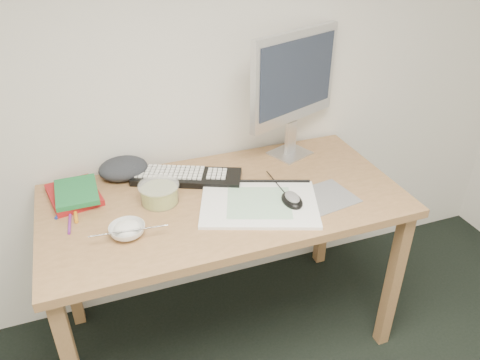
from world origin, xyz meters
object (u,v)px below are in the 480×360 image
at_px(desk, 224,214).
at_px(sketchpad, 259,204).
at_px(keyboard, 187,177).
at_px(rice_bowl, 127,231).
at_px(monitor, 294,81).

relative_size(desk, sketchpad, 3.18).
bearing_deg(keyboard, rice_bowl, -110.31).
bearing_deg(sketchpad, monitor, 69.92).
relative_size(desk, keyboard, 3.13).
height_order(sketchpad, keyboard, keyboard).
xyz_separation_m(keyboard, rice_bowl, (-0.29, -0.29, 0.01)).
relative_size(keyboard, monitor, 0.80).
xyz_separation_m(monitor, rice_bowl, (-0.79, -0.36, -0.33)).
bearing_deg(desk, rice_bowl, -163.50).
xyz_separation_m(keyboard, monitor, (0.50, 0.06, 0.34)).
xyz_separation_m(desk, monitor, (0.40, 0.24, 0.43)).
bearing_deg(monitor, keyboard, 165.28).
distance_m(sketchpad, keyboard, 0.35).
bearing_deg(rice_bowl, sketchpad, 1.86).
distance_m(desk, sketchpad, 0.17).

